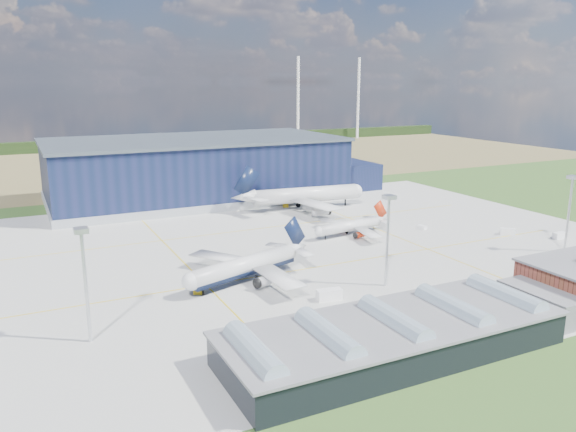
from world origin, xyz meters
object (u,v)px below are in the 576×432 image
at_px(airliner_navy, 244,256).
at_px(light_mast_center, 388,226).
at_px(car_a, 483,280).
at_px(gse_van_a, 329,295).
at_px(gse_cart_a, 422,227).
at_px(gse_tug_b, 199,290).
at_px(gse_van_c, 559,236).
at_px(gse_van_b, 508,232).
at_px(airliner_red, 349,221).
at_px(gse_tug_c, 286,205).
at_px(light_mast_east, 570,201).
at_px(airliner_widebody, 306,187).
at_px(hangar, 202,171).
at_px(car_b, 518,290).
at_px(light_mast_west, 84,267).

bearing_deg(airliner_navy, light_mast_center, 130.57).
xyz_separation_m(light_mast_center, car_a, (23.55, -8.85, -14.83)).
bearing_deg(gse_van_a, gse_cart_a, -46.98).
distance_m(gse_tug_b, gse_van_c, 119.24).
bearing_deg(car_a, gse_van_b, -55.30).
distance_m(airliner_red, gse_tug_c, 48.45).
distance_m(gse_tug_b, gse_van_a, 31.40).
bearing_deg(gse_tug_c, car_a, -66.09).
xyz_separation_m(light_mast_east, gse_van_a, (-82.30, -1.95, -14.14)).
height_order(gse_cart_a, car_a, gse_cart_a).
height_order(airliner_navy, airliner_widebody, airliner_widebody).
height_order(hangar, gse_van_a, hangar).
bearing_deg(light_mast_center, car_a, -20.60).
bearing_deg(gse_van_a, light_mast_center, -74.80).
xyz_separation_m(gse_cart_a, car_b, (-17.99, -57.74, -0.10)).
bearing_deg(hangar, gse_van_a, -94.56).
relative_size(gse_van_b, car_b, 1.37).
relative_size(gse_tug_b, car_a, 0.86).
height_order(gse_van_a, gse_tug_c, gse_van_a).
relative_size(light_mast_west, gse_tug_b, 7.58).
distance_m(light_mast_west, airliner_navy, 44.31).
bearing_deg(light_mast_east, hangar, 120.05).
bearing_deg(light_mast_center, gse_van_a, -173.57).
height_order(airliner_navy, airliner_red, airliner_navy).
bearing_deg(light_mast_east, car_a, -167.95).
relative_size(light_mast_center, airliner_navy, 0.55).
relative_size(light_mast_center, light_mast_east, 1.00).
relative_size(hangar, light_mast_west, 6.30).
bearing_deg(light_mast_center, gse_cart_a, 42.14).
height_order(light_mast_west, gse_tug_c, light_mast_west).
height_order(light_mast_center, gse_tug_c, light_mast_center).
bearing_deg(gse_tug_b, gse_van_b, 31.88).
distance_m(gse_van_b, car_b, 55.12).
distance_m(gse_tug_b, car_a, 71.15).
xyz_separation_m(light_mast_center, light_mast_east, (65.00, 0.00, 0.00)).
height_order(airliner_navy, gse_van_a, airliner_navy).
height_order(airliner_navy, gse_tug_b, airliner_navy).
bearing_deg(hangar, airliner_navy, -102.29).
bearing_deg(light_mast_east, gse_van_c, 43.75).
relative_size(light_mast_west, airliner_red, 0.75).
bearing_deg(gse_van_b, airliner_widebody, 75.18).
xyz_separation_m(gse_tug_b, car_a, (66.75, -24.64, -0.06)).
bearing_deg(hangar, light_mast_east, -59.95).
xyz_separation_m(gse_cart_a, gse_tug_c, (-26.76, 52.26, 0.07)).
distance_m(light_mast_center, gse_van_b, 69.50).
bearing_deg(car_b, light_mast_west, 100.91).
height_order(gse_tug_b, gse_van_c, gse_van_c).
bearing_deg(gse_van_c, light_mast_west, 96.24).
xyz_separation_m(light_mast_east, airliner_widebody, (-42.26, 85.00, -6.42)).
distance_m(gse_tug_c, car_b, 110.35).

